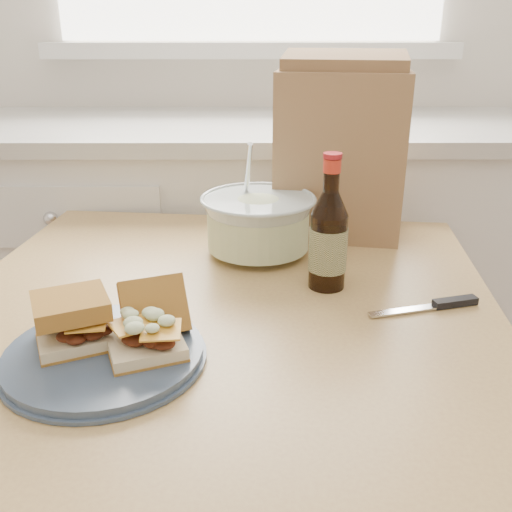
{
  "coord_description": "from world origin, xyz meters",
  "views": [
    {
      "loc": [
        0.01,
        0.03,
        1.21
      ],
      "look_at": [
        0.01,
        0.9,
        0.85
      ],
      "focal_mm": 40.0,
      "sensor_mm": 36.0,
      "label": 1
    }
  ],
  "objects_px": {
    "dining_table": "(222,361)",
    "beer_bottle": "(328,239)",
    "paper_bag": "(340,155)",
    "plate": "(104,355)",
    "coleslaw_bowl": "(258,226)"
  },
  "relations": [
    {
      "from": "dining_table",
      "to": "beer_bottle",
      "type": "xyz_separation_m",
      "value": [
        0.18,
        0.07,
        0.2
      ]
    },
    {
      "from": "paper_bag",
      "to": "plate",
      "type": "bearing_deg",
      "value": -116.73
    },
    {
      "from": "plate",
      "to": "paper_bag",
      "type": "distance_m",
      "value": 0.67
    },
    {
      "from": "dining_table",
      "to": "plate",
      "type": "xyz_separation_m",
      "value": [
        -0.15,
        -0.17,
        0.12
      ]
    },
    {
      "from": "beer_bottle",
      "to": "paper_bag",
      "type": "xyz_separation_m",
      "value": [
        0.05,
        0.29,
        0.08
      ]
    },
    {
      "from": "coleslaw_bowl",
      "to": "beer_bottle",
      "type": "relative_size",
      "value": 0.96
    },
    {
      "from": "plate",
      "to": "coleslaw_bowl",
      "type": "xyz_separation_m",
      "value": [
        0.22,
        0.4,
        0.05
      ]
    },
    {
      "from": "dining_table",
      "to": "plate",
      "type": "bearing_deg",
      "value": -124.89
    },
    {
      "from": "plate",
      "to": "beer_bottle",
      "type": "distance_m",
      "value": 0.42
    },
    {
      "from": "coleslaw_bowl",
      "to": "paper_bag",
      "type": "xyz_separation_m",
      "value": [
        0.17,
        0.13,
        0.11
      ]
    },
    {
      "from": "dining_table",
      "to": "beer_bottle",
      "type": "relative_size",
      "value": 4.26
    },
    {
      "from": "dining_table",
      "to": "coleslaw_bowl",
      "type": "relative_size",
      "value": 4.44
    },
    {
      "from": "plate",
      "to": "beer_bottle",
      "type": "height_order",
      "value": "beer_bottle"
    },
    {
      "from": "plate",
      "to": "paper_bag",
      "type": "xyz_separation_m",
      "value": [
        0.39,
        0.52,
        0.16
      ]
    },
    {
      "from": "dining_table",
      "to": "paper_bag",
      "type": "distance_m",
      "value": 0.51
    }
  ]
}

